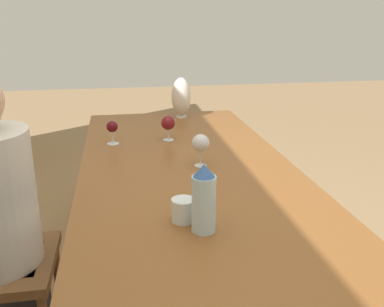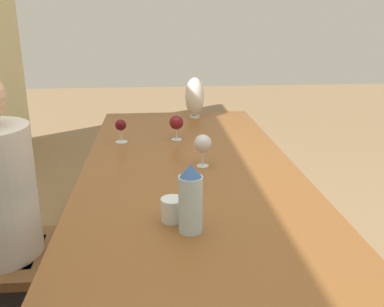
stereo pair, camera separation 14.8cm
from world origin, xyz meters
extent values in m
cube|color=brown|center=(0.00, 0.00, 0.71)|extent=(3.04, 0.99, 0.04)
cylinder|color=brown|center=(1.42, -0.39, 0.35)|extent=(0.07, 0.07, 0.69)
cylinder|color=brown|center=(1.42, 0.39, 0.35)|extent=(0.07, 0.07, 0.69)
cylinder|color=silver|center=(-0.22, 0.05, 0.83)|extent=(0.08, 0.08, 0.19)
cone|color=#33599E|center=(-0.22, 0.05, 0.94)|extent=(0.07, 0.07, 0.04)
cylinder|color=silver|center=(-0.14, 0.10, 0.77)|extent=(0.08, 0.08, 0.08)
cylinder|color=silver|center=(1.36, -0.11, 0.74)|extent=(0.07, 0.07, 0.01)
ellipsoid|color=silver|center=(1.36, -0.11, 0.87)|extent=(0.13, 0.13, 0.26)
cylinder|color=silver|center=(0.39, -0.06, 0.73)|extent=(0.06, 0.06, 0.00)
cylinder|color=silver|center=(0.39, -0.06, 0.77)|extent=(0.01, 0.01, 0.07)
sphere|color=silver|center=(0.39, -0.06, 0.84)|extent=(0.08, 0.08, 0.08)
cylinder|color=silver|center=(0.81, 0.34, 0.73)|extent=(0.07, 0.07, 0.00)
cylinder|color=silver|center=(0.81, 0.34, 0.77)|extent=(0.01, 0.01, 0.07)
sphere|color=#510C14|center=(0.81, 0.34, 0.83)|extent=(0.06, 0.06, 0.06)
cylinder|color=silver|center=(0.83, 0.04, 0.73)|extent=(0.06, 0.06, 0.00)
cylinder|color=silver|center=(0.83, 0.04, 0.76)|extent=(0.01, 0.01, 0.06)
sphere|color=maroon|center=(0.83, 0.04, 0.83)|extent=(0.08, 0.08, 0.08)
cylinder|color=brown|center=(0.32, 0.62, 0.22)|extent=(0.04, 0.04, 0.43)
cube|color=#2D2D38|center=(0.13, 0.75, 0.24)|extent=(0.27, 0.20, 0.47)
camera|label=1|loc=(-1.45, 0.30, 1.41)|focal=40.00mm
camera|label=2|loc=(-1.47, 0.16, 1.41)|focal=40.00mm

